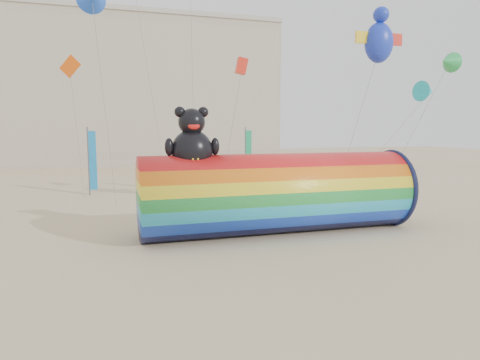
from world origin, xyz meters
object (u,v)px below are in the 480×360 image
object	(u,v)px
fabric_bundle	(351,214)
kite_handler	(332,202)
windsock_assembly	(277,191)
hotel_building	(62,91)

from	to	relation	value
fabric_bundle	kite_handler	bearing A→B (deg)	123.56
windsock_assembly	fabric_bundle	bearing A→B (deg)	20.99
hotel_building	kite_handler	xyz separation A→B (m)	(18.58, -43.30, -9.56)
kite_handler	hotel_building	bearing A→B (deg)	-99.46
windsock_assembly	kite_handler	bearing A→B (deg)	33.55
kite_handler	fabric_bundle	world-z (taller)	kite_handler
hotel_building	kite_handler	world-z (taller)	hotel_building
windsock_assembly	fabric_bundle	distance (m)	6.18
windsock_assembly	fabric_bundle	size ratio (longest dim) A/B	5.11
windsock_assembly	kite_handler	distance (m)	5.89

